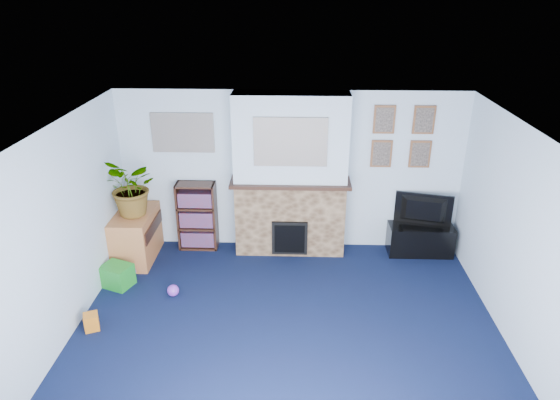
{
  "coord_description": "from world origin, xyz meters",
  "views": [
    {
      "loc": [
        0.08,
        -4.63,
        3.77
      ],
      "look_at": [
        -0.11,
        0.95,
        1.32
      ],
      "focal_mm": 32.0,
      "sensor_mm": 36.0,
      "label": 1
    }
  ],
  "objects_px": {
    "television": "(423,211)",
    "sideboard": "(137,236)",
    "tv_stand": "(420,239)",
    "bookshelf": "(198,217)"
  },
  "relations": [
    {
      "from": "tv_stand",
      "to": "television",
      "type": "distance_m",
      "value": 0.46
    },
    {
      "from": "tv_stand",
      "to": "television",
      "type": "height_order",
      "value": "television"
    },
    {
      "from": "television",
      "to": "bookshelf",
      "type": "distance_m",
      "value": 3.35
    },
    {
      "from": "tv_stand",
      "to": "sideboard",
      "type": "relative_size",
      "value": 1.02
    },
    {
      "from": "television",
      "to": "sideboard",
      "type": "xyz_separation_m",
      "value": [
        -4.19,
        -0.3,
        -0.34
      ]
    },
    {
      "from": "bookshelf",
      "to": "sideboard",
      "type": "relative_size",
      "value": 1.13
    },
    {
      "from": "television",
      "to": "sideboard",
      "type": "distance_m",
      "value": 4.21
    },
    {
      "from": "television",
      "to": "tv_stand",
      "type": "bearing_deg",
      "value": 103.46
    },
    {
      "from": "television",
      "to": "sideboard",
      "type": "height_order",
      "value": "television"
    },
    {
      "from": "tv_stand",
      "to": "sideboard",
      "type": "height_order",
      "value": "sideboard"
    }
  ]
}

